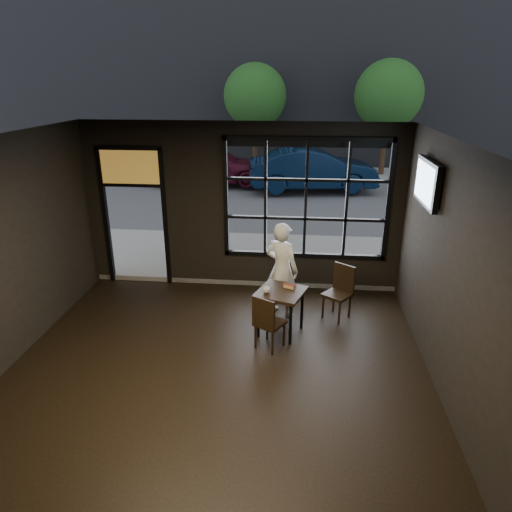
# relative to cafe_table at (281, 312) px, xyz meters

# --- Properties ---
(floor) EXTENTS (6.00, 7.00, 0.02)m
(floor) POSITION_rel_cafe_table_xyz_m (-0.84, -1.74, -0.39)
(floor) COLOR black
(floor) RESTS_ON ground
(ceiling) EXTENTS (6.00, 7.00, 0.02)m
(ceiling) POSITION_rel_cafe_table_xyz_m (-0.84, -1.74, 2.83)
(ceiling) COLOR black
(ceiling) RESTS_ON ground
(wall_right) EXTENTS (0.04, 7.00, 3.20)m
(wall_right) POSITION_rel_cafe_table_xyz_m (2.16, -1.74, 1.22)
(wall_right) COLOR black
(wall_right) RESTS_ON ground
(window_frame) EXTENTS (3.06, 0.12, 2.28)m
(window_frame) POSITION_rel_cafe_table_xyz_m (0.36, 1.76, 1.42)
(window_frame) COLOR black
(window_frame) RESTS_ON ground
(stained_transom) EXTENTS (1.20, 0.06, 0.70)m
(stained_transom) POSITION_rel_cafe_table_xyz_m (-2.94, 1.76, 1.97)
(stained_transom) COLOR orange
(stained_transom) RESTS_ON ground
(street_asphalt) EXTENTS (60.00, 41.00, 0.04)m
(street_asphalt) POSITION_rel_cafe_table_xyz_m (-0.84, 22.26, -0.40)
(street_asphalt) COLOR #545456
(street_asphalt) RESTS_ON ground
(building_across) EXTENTS (28.00, 12.00, 15.00)m
(building_across) POSITION_rel_cafe_table_xyz_m (-0.84, 21.26, 7.12)
(building_across) COLOR #5B5956
(building_across) RESTS_ON ground
(cafe_table) EXTENTS (0.89, 0.89, 0.76)m
(cafe_table) POSITION_rel_cafe_table_xyz_m (0.00, 0.00, 0.00)
(cafe_table) COLOR black
(cafe_table) RESTS_ON floor
(chair_near) EXTENTS (0.53, 0.53, 0.90)m
(chair_near) POSITION_rel_cafe_table_xyz_m (-0.14, -0.45, 0.07)
(chair_near) COLOR black
(chair_near) RESTS_ON floor
(chair_window) EXTENTS (0.57, 0.57, 0.94)m
(chair_window) POSITION_rel_cafe_table_xyz_m (0.94, 0.59, 0.09)
(chair_window) COLOR black
(chair_window) RESTS_ON floor
(man) EXTENTS (0.73, 0.64, 1.68)m
(man) POSITION_rel_cafe_table_xyz_m (-0.02, 0.66, 0.46)
(man) COLOR silver
(man) RESTS_ON floor
(hotdog) EXTENTS (0.21, 0.16, 0.06)m
(hotdog) POSITION_rel_cafe_table_xyz_m (0.13, 0.12, 0.40)
(hotdog) COLOR tan
(hotdog) RESTS_ON cafe_table
(cup) EXTENTS (0.16, 0.16, 0.10)m
(cup) POSITION_rel_cafe_table_xyz_m (-0.22, -0.09, 0.42)
(cup) COLOR silver
(cup) RESTS_ON cafe_table
(tv) EXTENTS (0.13, 1.11, 0.65)m
(tv) POSITION_rel_cafe_table_xyz_m (2.09, 0.23, 2.10)
(tv) COLOR black
(tv) RESTS_ON wall_right
(navy_car) EXTENTS (4.73, 2.25, 1.50)m
(navy_car) POSITION_rel_cafe_table_xyz_m (0.66, 9.96, 0.47)
(navy_car) COLOR black
(navy_car) RESTS_ON street_asphalt
(maroon_car) EXTENTS (4.52, 2.05, 1.51)m
(maroon_car) POSITION_rel_cafe_table_xyz_m (-3.21, 10.71, 0.47)
(maroon_car) COLOR #450D1D
(maroon_car) RESTS_ON street_asphalt
(tree_left) EXTENTS (2.66, 2.66, 4.53)m
(tree_left) POSITION_rel_cafe_table_xyz_m (-1.80, 13.75, 2.81)
(tree_left) COLOR #332114
(tree_left) RESTS_ON street_asphalt
(tree_right) EXTENTS (2.72, 2.72, 4.65)m
(tree_right) POSITION_rel_cafe_table_xyz_m (3.63, 13.21, 2.89)
(tree_right) COLOR #332114
(tree_right) RESTS_ON street_asphalt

